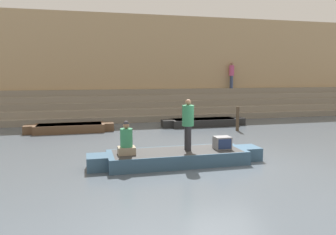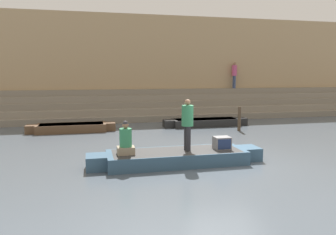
{
  "view_description": "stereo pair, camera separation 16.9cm",
  "coord_description": "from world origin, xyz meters",
  "px_view_note": "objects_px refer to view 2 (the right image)",
  "views": [
    {
      "loc": [
        -4.41,
        -9.65,
        2.81
      ],
      "look_at": [
        -1.68,
        1.21,
        1.32
      ],
      "focal_mm": 35.0,
      "sensor_mm": 36.0,
      "label": 1
    },
    {
      "loc": [
        -4.24,
        -9.69,
        2.81
      ],
      "look_at": [
        -1.68,
        1.21,
        1.32
      ],
      "focal_mm": 35.0,
      "sensor_mm": 36.0,
      "label": 2
    }
  ],
  "objects_px": {
    "tv_set": "(222,143)",
    "moored_boat_shore": "(206,122)",
    "rowboat_main": "(177,157)",
    "person_on_steps": "(234,73)",
    "mooring_post": "(239,119)",
    "person_standing": "(187,121)",
    "person_rowing": "(126,141)",
    "moored_boat_distant": "(72,127)"
  },
  "relations": [
    {
      "from": "tv_set",
      "to": "moored_boat_shore",
      "type": "distance_m",
      "value": 7.38
    },
    {
      "from": "rowboat_main",
      "to": "person_on_steps",
      "type": "distance_m",
      "value": 13.77
    },
    {
      "from": "mooring_post",
      "to": "person_standing",
      "type": "bearing_deg",
      "value": -129.45
    },
    {
      "from": "tv_set",
      "to": "mooring_post",
      "type": "bearing_deg",
      "value": 53.35
    },
    {
      "from": "tv_set",
      "to": "person_on_steps",
      "type": "xyz_separation_m",
      "value": [
        5.67,
        11.57,
        2.24
      ]
    },
    {
      "from": "moored_boat_shore",
      "to": "person_on_steps",
      "type": "xyz_separation_m",
      "value": [
        3.67,
        4.48,
        2.65
      ]
    },
    {
      "from": "rowboat_main",
      "to": "mooring_post",
      "type": "bearing_deg",
      "value": 46.65
    },
    {
      "from": "rowboat_main",
      "to": "tv_set",
      "type": "xyz_separation_m",
      "value": [
        1.47,
        -0.1,
        0.4
      ]
    },
    {
      "from": "person_on_steps",
      "to": "person_rowing",
      "type": "bearing_deg",
      "value": 151.93
    },
    {
      "from": "person_rowing",
      "to": "person_on_steps",
      "type": "height_order",
      "value": "person_on_steps"
    },
    {
      "from": "moored_boat_shore",
      "to": "moored_boat_distant",
      "type": "relative_size",
      "value": 1.11
    },
    {
      "from": "person_rowing",
      "to": "mooring_post",
      "type": "distance_m",
      "value": 8.06
    },
    {
      "from": "person_rowing",
      "to": "person_on_steps",
      "type": "xyz_separation_m",
      "value": [
        8.74,
        11.52,
        2.05
      ]
    },
    {
      "from": "moored_boat_distant",
      "to": "person_on_steps",
      "type": "bearing_deg",
      "value": 22.33
    },
    {
      "from": "moored_boat_shore",
      "to": "mooring_post",
      "type": "distance_m",
      "value": 2.18
    },
    {
      "from": "rowboat_main",
      "to": "moored_boat_shore",
      "type": "bearing_deg",
      "value": 61.86
    },
    {
      "from": "person_on_steps",
      "to": "person_standing",
      "type": "bearing_deg",
      "value": 158.44
    },
    {
      "from": "tv_set",
      "to": "moored_boat_shore",
      "type": "height_order",
      "value": "tv_set"
    },
    {
      "from": "person_standing",
      "to": "moored_boat_shore",
      "type": "distance_m",
      "value": 7.73
    },
    {
      "from": "person_rowing",
      "to": "moored_boat_distant",
      "type": "relative_size",
      "value": 0.24
    },
    {
      "from": "tv_set",
      "to": "mooring_post",
      "type": "distance_m",
      "value": 6.08
    },
    {
      "from": "rowboat_main",
      "to": "moored_boat_shore",
      "type": "distance_m",
      "value": 7.8
    },
    {
      "from": "person_standing",
      "to": "mooring_post",
      "type": "height_order",
      "value": "person_standing"
    },
    {
      "from": "rowboat_main",
      "to": "person_standing",
      "type": "height_order",
      "value": "person_standing"
    },
    {
      "from": "moored_boat_shore",
      "to": "rowboat_main",
      "type": "bearing_deg",
      "value": -113.88
    },
    {
      "from": "tv_set",
      "to": "person_on_steps",
      "type": "distance_m",
      "value": 13.08
    },
    {
      "from": "moored_boat_shore",
      "to": "person_rowing",
      "type": "bearing_deg",
      "value": -123.22
    },
    {
      "from": "tv_set",
      "to": "mooring_post",
      "type": "relative_size",
      "value": 0.43
    },
    {
      "from": "rowboat_main",
      "to": "person_rowing",
      "type": "distance_m",
      "value": 1.7
    },
    {
      "from": "person_standing",
      "to": "moored_boat_distant",
      "type": "bearing_deg",
      "value": 106.12
    },
    {
      "from": "moored_boat_distant",
      "to": "tv_set",
      "type": "bearing_deg",
      "value": -55.34
    },
    {
      "from": "person_standing",
      "to": "rowboat_main",
      "type": "bearing_deg",
      "value": 168.04
    },
    {
      "from": "rowboat_main",
      "to": "person_rowing",
      "type": "relative_size",
      "value": 5.48
    },
    {
      "from": "person_rowing",
      "to": "moored_boat_distant",
      "type": "height_order",
      "value": "person_rowing"
    },
    {
      "from": "moored_boat_shore",
      "to": "person_on_steps",
      "type": "relative_size",
      "value": 2.62
    },
    {
      "from": "moored_boat_distant",
      "to": "person_standing",
      "type": "bearing_deg",
      "value": -61.54
    },
    {
      "from": "person_standing",
      "to": "tv_set",
      "type": "bearing_deg",
      "value": -19.37
    },
    {
      "from": "moored_boat_shore",
      "to": "person_standing",
      "type": "bearing_deg",
      "value": -111.59
    },
    {
      "from": "moored_boat_distant",
      "to": "person_on_steps",
      "type": "xyz_separation_m",
      "value": [
        10.68,
        4.68,
        2.65
      ]
    },
    {
      "from": "moored_boat_shore",
      "to": "mooring_post",
      "type": "relative_size",
      "value": 3.88
    },
    {
      "from": "moored_boat_shore",
      "to": "moored_boat_distant",
      "type": "bearing_deg",
      "value": -175.9
    },
    {
      "from": "rowboat_main",
      "to": "tv_set",
      "type": "distance_m",
      "value": 1.53
    }
  ]
}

